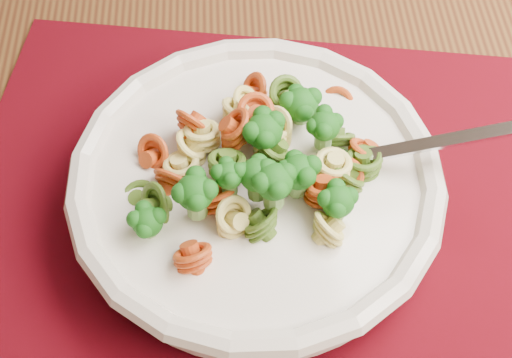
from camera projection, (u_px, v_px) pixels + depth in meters
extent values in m
cube|color=#583718|center=(232.00, 110.00, 0.65)|extent=(1.64, 1.18, 0.04)
cube|color=#4D0310|center=(267.00, 212.00, 0.56)|extent=(0.58, 0.51, 0.00)
cylinder|color=white|center=(256.00, 204.00, 0.56)|extent=(0.12, 0.12, 0.01)
cylinder|color=white|center=(256.00, 190.00, 0.54)|extent=(0.26, 0.26, 0.03)
torus|color=white|center=(256.00, 177.00, 0.53)|extent=(0.28, 0.28, 0.02)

